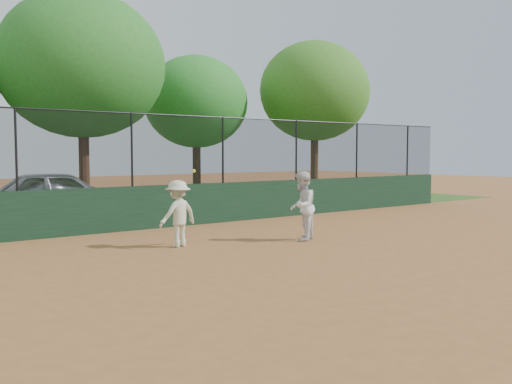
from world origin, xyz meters
TOP-DOWN VIEW (x-y plane):
  - ground at (0.00, 0.00)m, footprint 80.00×80.00m
  - back_wall at (0.00, 6.00)m, footprint 26.00×0.20m
  - grass_strip at (0.00, 12.00)m, footprint 36.00×12.00m
  - parked_car at (-1.28, 9.36)m, footprint 4.97×2.95m
  - player_second at (1.90, 1.81)m, footprint 1.02×0.98m
  - player_main at (-0.93, 2.84)m, footprint 1.05×0.71m
  - fence_assembly at (-0.03, 6.00)m, footprint 26.00×0.06m
  - tree_2 at (0.14, 11.07)m, footprint 5.80×5.28m
  - tree_3 at (5.82, 12.77)m, footprint 4.58×4.17m
  - tree_4 at (11.07, 10.90)m, footprint 5.28×4.80m

SIDE VIEW (x-z plane):
  - ground at x=0.00m, z-range 0.00..0.00m
  - grass_strip at x=0.00m, z-range 0.00..0.01m
  - back_wall at x=0.00m, z-range 0.00..1.20m
  - player_main at x=-0.93m, z-range -0.12..1.63m
  - parked_car at x=-1.28m, z-range 0.00..1.59m
  - player_second at x=1.90m, z-range 0.00..1.66m
  - fence_assembly at x=-0.03m, z-range 1.24..3.24m
  - tree_3 at x=5.82m, z-range 1.15..7.42m
  - tree_4 at x=11.07m, z-range 1.31..8.53m
  - tree_2 at x=0.14m, z-range 1.30..8.93m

